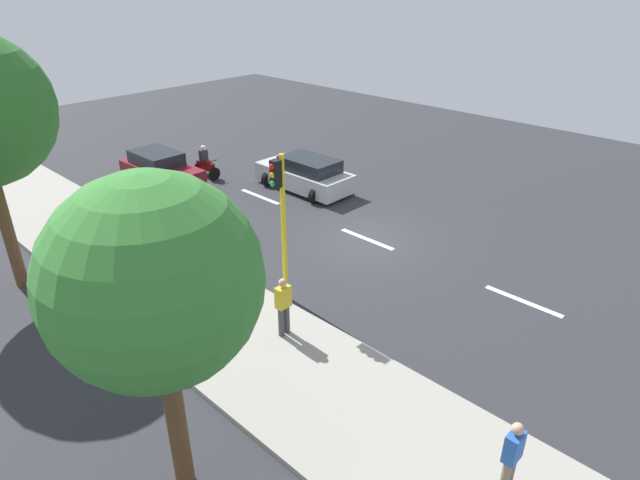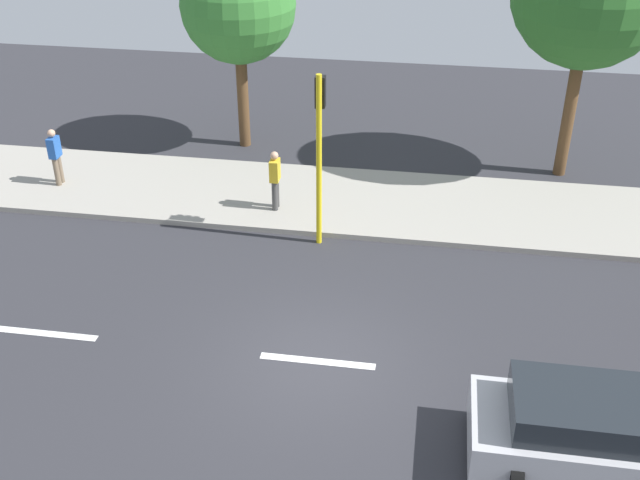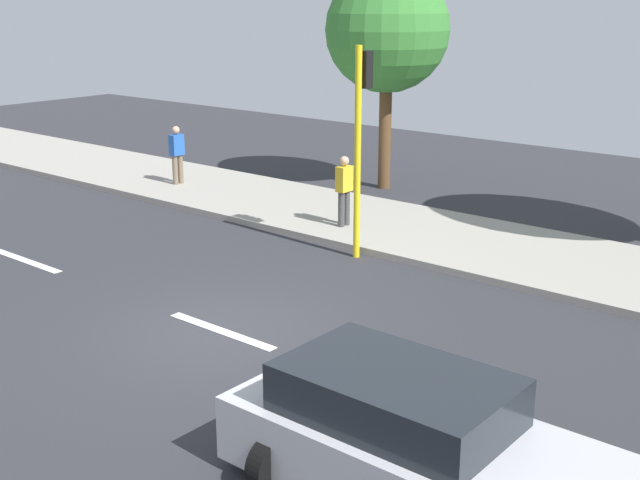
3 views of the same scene
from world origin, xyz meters
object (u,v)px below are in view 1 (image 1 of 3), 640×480
(car_silver, at_px, (305,174))
(street_tree_south, at_px, (154,282))
(car_maroon, at_px, (161,170))
(motorcycle, at_px, (206,164))
(pedestrian_by_tree, at_px, (283,305))
(traffic_light_corner, at_px, (281,209))
(pedestrian_near_signal, at_px, (512,456))

(car_silver, distance_m, street_tree_south, 16.11)
(car_maroon, height_order, motorcycle, motorcycle)
(pedestrian_by_tree, bearing_deg, traffic_light_corner, -132.24)
(motorcycle, bearing_deg, pedestrian_by_tree, 63.08)
(motorcycle, bearing_deg, car_maroon, -16.37)
(car_maroon, height_order, traffic_light_corner, traffic_light_corner)
(car_maroon, relative_size, traffic_light_corner, 0.93)
(pedestrian_near_signal, relative_size, street_tree_south, 0.27)
(car_silver, xyz_separation_m, traffic_light_corner, (6.86, 5.93, 2.22))
(pedestrian_by_tree, bearing_deg, motorcycle, -116.92)
(car_silver, xyz_separation_m, motorcycle, (2.10, -4.58, -0.07))
(car_maroon, bearing_deg, traffic_light_corner, 76.19)
(car_maroon, relative_size, street_tree_south, 0.67)
(motorcycle, relative_size, pedestrian_by_tree, 0.91)
(car_maroon, bearing_deg, pedestrian_by_tree, 72.20)
(traffic_light_corner, distance_m, street_tree_south, 6.83)
(car_maroon, relative_size, pedestrian_by_tree, 2.48)
(pedestrian_near_signal, bearing_deg, street_tree_south, -49.50)
(motorcycle, distance_m, pedestrian_by_tree, 13.39)
(car_silver, xyz_separation_m, pedestrian_near_signal, (8.66, 13.90, 0.35))
(car_maroon, distance_m, traffic_light_corner, 11.65)
(car_silver, relative_size, traffic_light_corner, 1.01)
(traffic_light_corner, xyz_separation_m, street_tree_south, (5.72, 3.38, 1.58))
(traffic_light_corner, bearing_deg, street_tree_south, 30.59)
(car_silver, distance_m, motorcycle, 5.04)
(car_silver, height_order, street_tree_south, street_tree_south)
(pedestrian_near_signal, bearing_deg, pedestrian_by_tree, -94.41)
(motorcycle, bearing_deg, street_tree_south, 52.95)
(motorcycle, relative_size, pedestrian_near_signal, 0.91)
(car_silver, distance_m, pedestrian_near_signal, 16.38)
(car_silver, relative_size, pedestrian_near_signal, 2.69)
(pedestrian_near_signal, relative_size, traffic_light_corner, 0.38)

